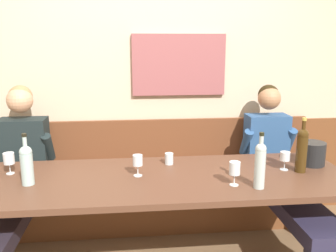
# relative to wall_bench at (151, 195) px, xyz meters

# --- Properties ---
(room_wall_back) EXTENTS (6.80, 0.12, 2.80)m
(room_wall_back) POSITION_rel_wall_bench_xyz_m (0.00, 0.26, 1.12)
(room_wall_back) COLOR beige
(room_wall_back) RESTS_ON ground
(wood_wainscot_panel) EXTENTS (6.80, 0.03, 0.91)m
(wood_wainscot_panel) POSITION_rel_wall_bench_xyz_m (0.00, 0.21, 0.17)
(wood_wainscot_panel) COLOR brown
(wood_wainscot_panel) RESTS_ON ground
(wall_bench) EXTENTS (2.96, 0.42, 0.94)m
(wall_bench) POSITION_rel_wall_bench_xyz_m (0.00, 0.00, 0.00)
(wall_bench) COLOR brown
(wall_bench) RESTS_ON ground
(dining_table) EXTENTS (2.66, 0.87, 0.74)m
(dining_table) POSITION_rel_wall_bench_xyz_m (0.00, -0.74, 0.39)
(dining_table) COLOR brown
(dining_table) RESTS_ON ground
(person_left_seat) EXTENTS (0.49, 1.34, 1.29)m
(person_left_seat) POSITION_rel_wall_bench_xyz_m (-1.06, -0.38, 0.35)
(person_left_seat) COLOR #2C2C2E
(person_left_seat) RESTS_ON ground
(person_right_seat) EXTENTS (0.47, 1.33, 1.27)m
(person_right_seat) POSITION_rel_wall_bench_xyz_m (1.04, -0.40, 0.33)
(person_right_seat) COLOR #2F2837
(person_right_seat) RESTS_ON ground
(ice_bucket) EXTENTS (0.20, 0.20, 0.17)m
(ice_bucket) POSITION_rel_wall_bench_xyz_m (1.16, -0.60, 0.54)
(ice_bucket) COLOR black
(ice_bucket) RESTS_ON dining_table
(wine_bottle_clear_water) EXTENTS (0.08, 0.08, 0.39)m
(wine_bottle_clear_water) POSITION_rel_wall_bench_xyz_m (1.01, -0.74, 0.62)
(wine_bottle_clear_water) COLOR #3F2B0F
(wine_bottle_clear_water) RESTS_ON dining_table
(wine_bottle_amber_mid) EXTENTS (0.07, 0.07, 0.36)m
(wine_bottle_amber_mid) POSITION_rel_wall_bench_xyz_m (0.62, -1.00, 0.61)
(wine_bottle_amber_mid) COLOR silver
(wine_bottle_amber_mid) RESTS_ON dining_table
(wine_bottle_green_tall) EXTENTS (0.08, 0.08, 0.34)m
(wine_bottle_green_tall) POSITION_rel_wall_bench_xyz_m (-0.84, -0.78, 0.60)
(wine_bottle_green_tall) COLOR #ADCCC9
(wine_bottle_green_tall) RESTS_ON dining_table
(wine_glass_by_bottle) EXTENTS (0.07, 0.07, 0.15)m
(wine_glass_by_bottle) POSITION_rel_wall_bench_xyz_m (-0.13, -0.70, 0.56)
(wine_glass_by_bottle) COLOR silver
(wine_glass_by_bottle) RESTS_ON dining_table
(wine_glass_near_bucket) EXTENTS (0.07, 0.07, 0.13)m
(wine_glass_near_bucket) POSITION_rel_wall_bench_xyz_m (0.92, -0.69, 0.55)
(wine_glass_near_bucket) COLOR silver
(wine_glass_near_bucket) RESTS_ON dining_table
(wine_glass_mid_right) EXTENTS (0.07, 0.07, 0.15)m
(wine_glass_mid_right) POSITION_rel_wall_bench_xyz_m (-1.01, -0.57, 0.56)
(wine_glass_mid_right) COLOR silver
(wine_glass_mid_right) RESTS_ON dining_table
(wine_glass_right_end) EXTENTS (0.07, 0.07, 0.16)m
(wine_glass_right_end) POSITION_rel_wall_bench_xyz_m (0.48, -0.94, 0.56)
(wine_glass_right_end) COLOR silver
(wine_glass_right_end) RESTS_ON dining_table
(water_tumbler_left) EXTENTS (0.06, 0.06, 0.08)m
(water_tumbler_left) POSITION_rel_wall_bench_xyz_m (0.11, -0.48, 0.50)
(water_tumbler_left) COLOR silver
(water_tumbler_left) RESTS_ON dining_table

